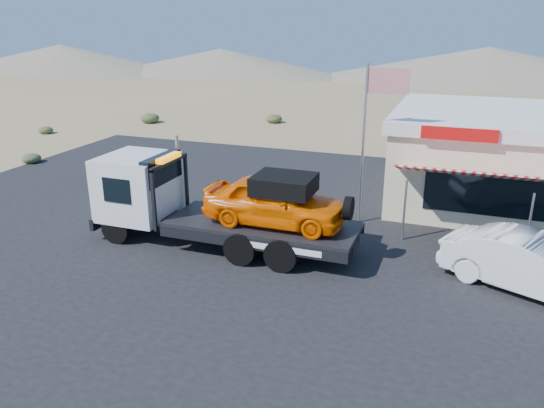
% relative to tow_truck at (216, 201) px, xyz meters
% --- Properties ---
extents(ground, '(120.00, 120.00, 0.00)m').
position_rel_tow_truck_xyz_m(ground, '(-0.49, -0.65, -1.64)').
color(ground, olive).
rests_on(ground, ground).
extents(asphalt_lot, '(32.00, 24.00, 0.02)m').
position_rel_tow_truck_xyz_m(asphalt_lot, '(1.51, 2.35, -1.63)').
color(asphalt_lot, black).
rests_on(asphalt_lot, ground).
extents(tow_truck, '(9.13, 2.71, 3.05)m').
position_rel_tow_truck_xyz_m(tow_truck, '(0.00, 0.00, 0.00)').
color(tow_truck, black).
rests_on(tow_truck, asphalt_lot).
extents(white_sedan, '(5.26, 3.54, 1.64)m').
position_rel_tow_truck_xyz_m(white_sedan, '(9.91, 0.11, -0.80)').
color(white_sedan, silver).
rests_on(white_sedan, asphalt_lot).
extents(jerky_store, '(10.40, 9.97, 3.90)m').
position_rel_tow_truck_xyz_m(jerky_store, '(10.01, 8.32, 0.35)').
color(jerky_store, beige).
rests_on(jerky_store, asphalt_lot).
extents(flagpole, '(1.55, 0.10, 6.00)m').
position_rel_tow_truck_xyz_m(flagpole, '(4.44, 3.85, 2.12)').
color(flagpole, '#99999E').
rests_on(flagpole, asphalt_lot).
extents(desert_scrub, '(25.43, 36.31, 0.76)m').
position_rel_tow_truck_xyz_m(desert_scrub, '(-13.85, 10.76, -1.33)').
color(desert_scrub, '#3B4324').
rests_on(desert_scrub, ground).
extents(distant_hills, '(126.00, 48.00, 4.20)m').
position_rel_tow_truck_xyz_m(distant_hills, '(-10.26, 54.49, 0.24)').
color(distant_hills, '#726B59').
rests_on(distant_hills, ground).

